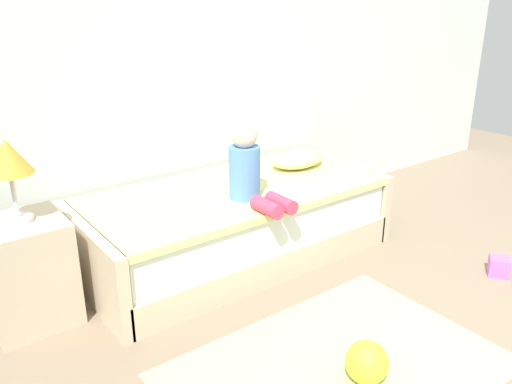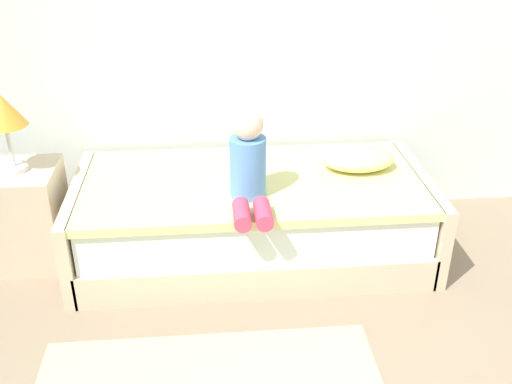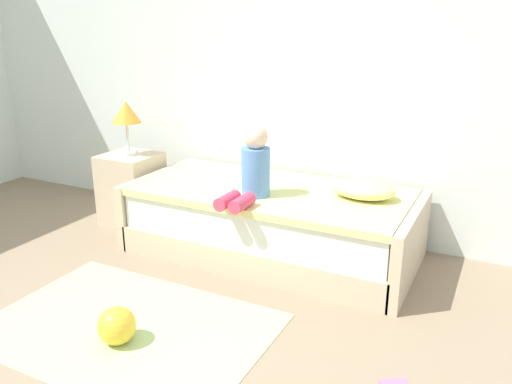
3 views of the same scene
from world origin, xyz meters
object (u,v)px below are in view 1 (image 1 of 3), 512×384
table_lamp (8,161)px  toy_block (499,266)px  child_figure (249,169)px  nightstand (28,272)px  pillow (297,159)px  toy_ball (367,362)px  bed (234,223)px

table_lamp → toy_block: table_lamp is taller
table_lamp → toy_block: bearing=-27.2°
child_figure → nightstand: bearing=168.3°
nightstand → pillow: 2.02m
child_figure → pillow: child_figure is taller
toy_ball → toy_block: toy_ball is taller
toy_ball → nightstand: bearing=127.0°
table_lamp → toy_ball: (1.11, -1.48, -0.83)m
nightstand → table_lamp: (0.00, 0.00, 0.64)m
child_figure → pillow: bearing=25.4°
child_figure → toy_block: size_ratio=4.15×
nightstand → toy_block: bearing=-27.2°
bed → nightstand: nightstand is taller
table_lamp → pillow: size_ratio=1.02×
child_figure → toy_block: child_figure is taller
table_lamp → child_figure: 1.36m
nightstand → toy_ball: bearing=-53.0°
bed → toy_block: (1.22, -1.27, -0.18)m
table_lamp → pillow: (2.00, 0.06, -0.37)m
toy_block → table_lamp: bearing=152.8°
nightstand → toy_ball: 1.86m
table_lamp → toy_block: (2.57, -1.32, -0.88)m
pillow → bed: bearing=-171.3°
bed → toy_ball: (-0.24, -1.43, -0.14)m
nightstand → toy_block: (2.57, -1.32, -0.24)m
pillow → toy_ball: (-0.89, -1.53, -0.46)m
toy_block → bed: bearing=133.7°
bed → nightstand: bearing=178.2°
toy_ball → table_lamp: bearing=127.0°
child_figure → toy_ball: 1.36m
table_lamp → toy_ball: 2.03m
toy_ball → child_figure: bearing=80.6°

